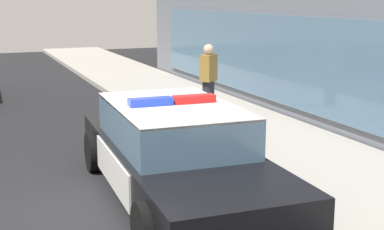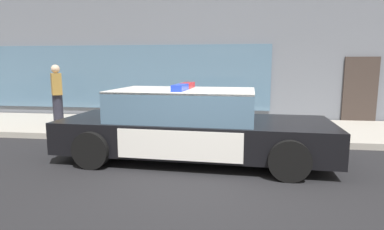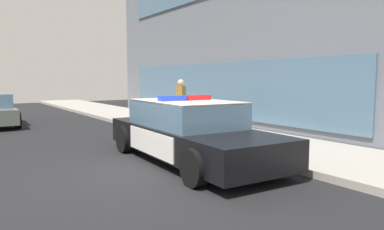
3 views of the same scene
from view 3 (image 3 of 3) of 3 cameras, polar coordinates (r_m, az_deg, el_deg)
The scene contains 6 objects.
ground at distance 7.22m, azimuth -7.22°, elevation -9.27°, with size 48.00×48.00×0.00m, color black.
sidewalk at distance 9.60m, azimuth 14.59°, elevation -5.17°, with size 48.00×3.07×0.15m, color #A39E93.
storefront_building at distance 15.74m, azimuth 22.40°, elevation 12.95°, with size 22.31×8.58×7.90m.
police_cruiser at distance 8.10m, azimuth -0.56°, elevation -2.65°, with size 5.26×2.27×1.49m.
fire_hydrant at distance 9.92m, azimuth 3.46°, elevation -2.14°, with size 0.34×0.39×0.73m.
pedestrian_on_sidewalk at distance 12.97m, azimuth -1.81°, elevation 2.00°, with size 0.45×0.48×1.71m.
Camera 3 is at (6.25, -3.09, 1.87)m, focal length 33.27 mm.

